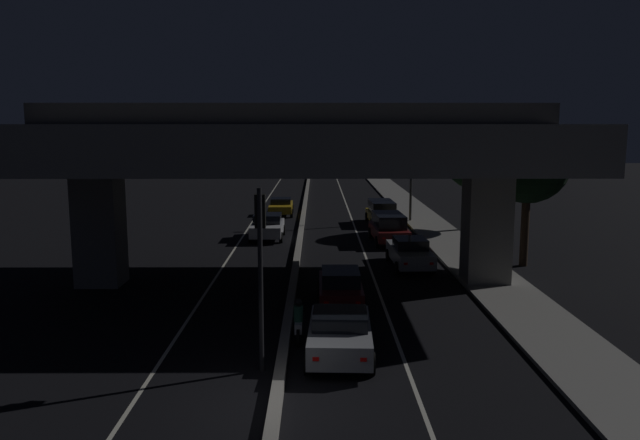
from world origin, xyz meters
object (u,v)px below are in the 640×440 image
traffic_light_left_of_median (260,247)px  car_dark_red_fourth (389,227)px  car_white_lead_oncoming (267,226)px  car_taxi_yellow_second_oncoming (281,206)px  car_dark_red_second (340,286)px  pedestrian_on_sidewalk (504,266)px  car_silver_third (410,252)px  street_lamp (407,158)px  car_silver_lead (340,333)px  motorcycle_white_filtering_near (298,323)px  car_taxi_yellow_fifth (382,212)px

traffic_light_left_of_median → car_dark_red_fourth: traffic_light_left_of_median is taller
car_white_lead_oncoming → car_taxi_yellow_second_oncoming: car_white_lead_oncoming is taller
car_dark_red_second → pedestrian_on_sidewalk: (7.26, 2.74, 0.19)m
car_silver_third → car_white_lead_oncoming: 11.04m
pedestrian_on_sidewalk → car_white_lead_oncoming: bearing=133.9°
street_lamp → car_dark_red_fourth: 9.02m
car_dark_red_fourth → car_silver_third: bearing=180.0°
car_dark_red_fourth → car_white_lead_oncoming: bearing=77.0°
car_silver_lead → motorcycle_white_filtering_near: (-1.31, 1.49, -0.15)m
street_lamp → car_dark_red_second: size_ratio=1.95×
car_white_lead_oncoming → car_dark_red_fourth: bearing=79.8°
car_dark_red_second → pedestrian_on_sidewalk: size_ratio=2.51×
car_dark_red_second → car_taxi_yellow_fifth: size_ratio=0.85×
car_silver_third → pedestrian_on_sidewalk: pedestrian_on_sidewalk is taller
street_lamp → car_taxi_yellow_fifth: size_ratio=1.66×
street_lamp → car_taxi_yellow_second_oncoming: street_lamp is taller
traffic_light_left_of_median → car_silver_third: traffic_light_left_of_median is taller
car_dark_red_second → motorcycle_white_filtering_near: (-1.53, -4.11, -0.14)m
street_lamp → car_dark_red_second: 22.10m
street_lamp → pedestrian_on_sidewalk: 18.74m
street_lamp → car_white_lead_oncoming: bearing=-145.5°
car_white_lead_oncoming → motorcycle_white_filtering_near: size_ratio=2.40×
street_lamp → car_dark_red_fourth: size_ratio=1.68×
street_lamp → car_silver_third: size_ratio=1.71×
car_silver_lead → car_taxi_yellow_second_oncoming: bearing=8.9°
car_white_lead_oncoming → car_taxi_yellow_second_oncoming: size_ratio=0.96×
car_silver_lead → car_white_lead_oncoming: bearing=13.0°
street_lamp → motorcycle_white_filtering_near: street_lamp is taller
car_silver_lead → car_silver_third: car_silver_third is taller
car_white_lead_oncoming → car_taxi_yellow_second_oncoming: (0.26, 10.27, -0.09)m
traffic_light_left_of_median → pedestrian_on_sidewalk: 13.75m
street_lamp → car_white_lead_oncoming: size_ratio=1.91×
car_silver_third → car_taxi_yellow_second_oncoming: size_ratio=1.07×
car_taxi_yellow_fifth → car_dark_red_second: bearing=167.5°
car_silver_lead → car_white_lead_oncoming: 20.41m
street_lamp → motorcycle_white_filtering_near: bearing=-105.8°
car_silver_third → car_white_lead_oncoming: car_white_lead_oncoming is taller
car_dark_red_second → car_taxi_yellow_second_oncoming: car_dark_red_second is taller
car_dark_red_second → car_taxi_yellow_fifth: (3.71, 20.10, 0.16)m
street_lamp → car_dark_red_fourth: street_lamp is taller
car_dark_red_second → pedestrian_on_sidewalk: 7.76m
car_taxi_yellow_second_oncoming → car_taxi_yellow_fifth: bearing=57.2°
car_silver_lead → motorcycle_white_filtering_near: size_ratio=2.42×
pedestrian_on_sidewalk → street_lamp: bearing=95.3°
car_taxi_yellow_fifth → car_white_lead_oncoming: car_taxi_yellow_fifth is taller
traffic_light_left_of_median → street_lamp: (8.10, 27.57, 1.05)m
traffic_light_left_of_median → car_taxi_yellow_second_oncoming: 31.42m
car_white_lead_oncoming → car_taxi_yellow_fifth: bearing=126.4°
car_taxi_yellow_fifth → motorcycle_white_filtering_near: car_taxi_yellow_fifth is taller
car_dark_red_fourth → car_taxi_yellow_fifth: (0.30, 7.00, -0.04)m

